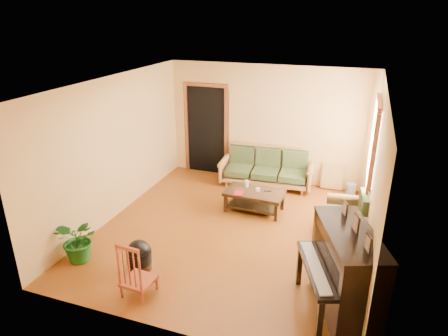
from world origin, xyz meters
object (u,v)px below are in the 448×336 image
at_px(sofa, 266,168).
at_px(red_chair, 137,268).
at_px(armchair, 346,212).
at_px(potted_plant, 79,240).
at_px(footstool, 139,258).
at_px(ceramic_crock, 351,189).
at_px(coffee_table, 254,201).
at_px(piano, 345,273).

distance_m(sofa, red_chair, 4.21).
height_order(armchair, potted_plant, armchair).
xyz_separation_m(footstool, ceramic_crock, (2.86, 3.76, -0.05)).
height_order(armchair, ceramic_crock, armchair).
relative_size(coffee_table, footstool, 2.97).
xyz_separation_m(armchair, potted_plant, (-3.80, -2.21, -0.06)).
distance_m(footstool, ceramic_crock, 4.72).
bearing_deg(sofa, piano, -66.35).
bearing_deg(piano, sofa, 97.32).
relative_size(footstool, ceramic_crock, 1.48).
bearing_deg(potted_plant, footstool, 6.92).
bearing_deg(coffee_table, ceramic_crock, 38.11).
relative_size(ceramic_crock, potted_plant, 0.35).
bearing_deg(armchair, footstool, -149.65).
relative_size(coffee_table, ceramic_crock, 4.40).
bearing_deg(ceramic_crock, sofa, -176.02).
height_order(armchair, footstool, armchair).
relative_size(footstool, red_chair, 0.44).
relative_size(sofa, potted_plant, 2.74).
height_order(armchair, piano, piano).
bearing_deg(piano, red_chair, 171.43).
bearing_deg(coffee_table, footstool, -115.23).
bearing_deg(potted_plant, armchair, 30.11).
xyz_separation_m(armchair, footstool, (-2.83, -2.09, -0.24)).
relative_size(sofa, piano, 1.48).
height_order(coffee_table, potted_plant, potted_plant).
height_order(red_chair, potted_plant, red_chair).
distance_m(sofa, footstool, 3.79).
bearing_deg(red_chair, piano, 16.63).
relative_size(armchair, piano, 0.63).
bearing_deg(potted_plant, sofa, 61.68).
distance_m(sofa, piano, 4.05).
distance_m(footstool, red_chair, 0.63).
bearing_deg(footstool, sofa, 73.86).
bearing_deg(ceramic_crock, armchair, -90.99).
xyz_separation_m(sofa, footstool, (-1.05, -3.63, -0.25)).
height_order(coffee_table, red_chair, red_chair).
xyz_separation_m(ceramic_crock, potted_plant, (-3.83, -3.87, 0.24)).
bearing_deg(piano, ceramic_crock, 70.63).
xyz_separation_m(coffee_table, red_chair, (-0.84, -2.90, 0.22)).
bearing_deg(red_chair, ceramic_crock, 63.52).
bearing_deg(red_chair, footstool, 124.61).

